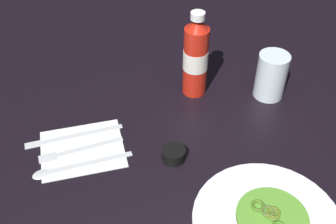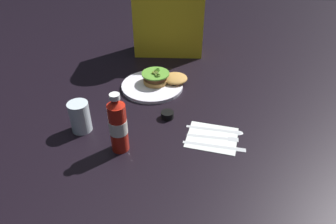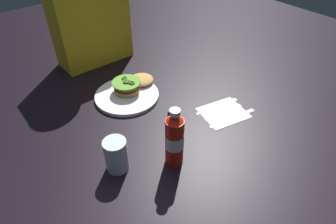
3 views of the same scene
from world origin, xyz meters
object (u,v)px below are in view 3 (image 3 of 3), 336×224
dinner_plate (127,96)px  condiment_cup (174,113)px  ketchup_bottle (174,140)px  spoon_utensil (223,103)px  fork_utensil (227,110)px  diner_person (88,6)px  water_glass (116,155)px  napkin (223,113)px  butter_knife (236,116)px  burger_sandwich (132,84)px

dinner_plate → condiment_cup: condiment_cup is taller
ketchup_bottle → spoon_utensil: size_ratio=1.06×
fork_utensil → diner_person: diner_person is taller
water_glass → napkin: size_ratio=0.66×
butter_knife → diner_person: (-0.19, 0.73, 0.26)m
butter_knife → diner_person: size_ratio=0.36×
ketchup_bottle → condiment_cup: (0.15, 0.17, -0.08)m
dinner_plate → napkin: size_ratio=1.55×
water_glass → spoon_utensil: (0.50, 0.01, -0.05)m
water_glass → burger_sandwich: bearing=49.9°
napkin → butter_knife: butter_knife is taller
water_glass → condiment_cup: water_glass is taller
napkin → butter_knife: size_ratio=0.81×
napkin → burger_sandwich: bearing=118.4°
condiment_cup → spoon_utensil: condiment_cup is taller
spoon_utensil → diner_person: diner_person is taller
fork_utensil → condiment_cup: bearing=147.9°
water_glass → ketchup_bottle: bearing=-31.2°
napkin → diner_person: bearing=104.4°
butter_knife → ketchup_bottle: bearing=-176.6°
ketchup_bottle → water_glass: bearing=148.8°
dinner_plate → diner_person: size_ratio=0.45×
ketchup_bottle → spoon_utensil: 0.37m
napkin → ketchup_bottle: bearing=-167.8°
dinner_plate → condiment_cup: bearing=-71.1°
condiment_cup → napkin: size_ratio=0.28×
butter_knife → fork_utensil: same height
condiment_cup → spoon_utensil: (0.20, -0.07, -0.01)m
water_glass → fork_utensil: (0.48, -0.03, -0.05)m
dinner_plate → diner_person: (0.06, 0.36, 0.26)m
burger_sandwich → condiment_cup: (0.03, -0.24, -0.02)m
burger_sandwich → spoon_utensil: bearing=-53.8°
spoon_utensil → condiment_cup: bearing=160.2°
butter_knife → spoon_utensil: 0.09m
dinner_plate → ketchup_bottle: 0.40m
burger_sandwich → fork_utensil: bearing=-59.5°
butter_knife → spoon_utensil: same height
dinner_plate → burger_sandwich: 0.06m
condiment_cup → butter_knife: bearing=-41.6°
dinner_plate → fork_utensil: bearing=-52.4°
ketchup_bottle → napkin: 0.33m
diner_person → dinner_plate: bearing=-98.7°
burger_sandwich → water_glass: size_ratio=1.76×
burger_sandwich → butter_knife: (0.20, -0.39, -0.03)m
spoon_utensil → napkin: bearing=-136.3°
condiment_cup → napkin: (0.16, -0.11, -0.01)m
ketchup_bottle → fork_utensil: ketchup_bottle is taller
spoon_utensil → water_glass: bearing=-178.7°
water_glass → fork_utensil: water_glass is taller
dinner_plate → spoon_utensil: (0.27, -0.28, -0.00)m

